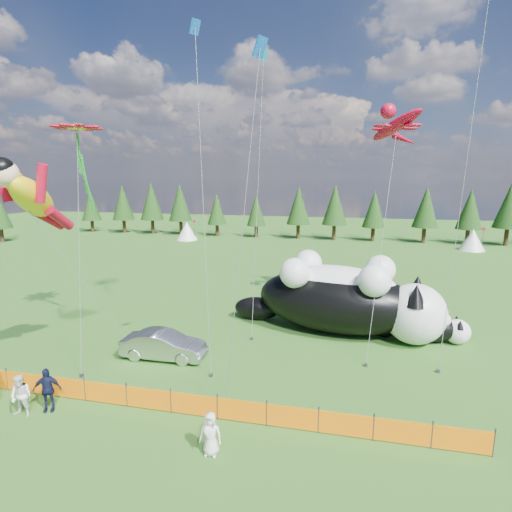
# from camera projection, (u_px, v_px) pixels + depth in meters

# --- Properties ---
(ground) EXTENTS (160.00, 160.00, 0.00)m
(ground) POSITION_uv_depth(u_px,v_px,m) (217.00, 380.00, 19.10)
(ground) COLOR #133A0A
(ground) RESTS_ON ground
(safety_fence) EXTENTS (22.06, 0.06, 1.10)m
(safety_fence) POSITION_uv_depth(u_px,v_px,m) (194.00, 405.00, 16.13)
(safety_fence) COLOR #262626
(safety_fence) RESTS_ON ground
(tree_line) EXTENTS (90.00, 4.00, 8.00)m
(tree_line) POSITION_uv_depth(u_px,v_px,m) (308.00, 213.00, 61.36)
(tree_line) COLOR black
(tree_line) RESTS_ON ground
(festival_tents) EXTENTS (50.00, 3.20, 2.80)m
(festival_tents) POSITION_uv_depth(u_px,v_px,m) (385.00, 237.00, 54.70)
(festival_tents) COLOR white
(festival_tents) RESTS_ON ground
(cat_large) EXTENTS (13.20, 6.36, 4.79)m
(cat_large) POSITION_uv_depth(u_px,v_px,m) (345.00, 297.00, 24.53)
(cat_large) COLOR black
(cat_large) RESTS_ON ground
(cat_small) EXTENTS (5.45, 2.00, 1.97)m
(cat_small) POSITION_uv_depth(u_px,v_px,m) (427.00, 326.00, 23.49)
(cat_small) COLOR black
(cat_small) RESTS_ON ground
(car) EXTENTS (4.56, 1.72, 1.48)m
(car) POSITION_uv_depth(u_px,v_px,m) (164.00, 345.00, 21.25)
(car) COLOR #B9B8BD
(car) RESTS_ON ground
(spectator_b) EXTENTS (0.90, 0.58, 1.77)m
(spectator_b) POSITION_uv_depth(u_px,v_px,m) (21.00, 396.00, 16.05)
(spectator_b) COLOR white
(spectator_b) RESTS_ON ground
(spectator_c) EXTENTS (1.23, 0.94, 1.87)m
(spectator_c) POSITION_uv_depth(u_px,v_px,m) (47.00, 390.00, 16.44)
(spectator_c) COLOR black
(spectator_c) RESTS_ON ground
(spectator_e) EXTENTS (0.81, 0.56, 1.59)m
(spectator_e) POSITION_uv_depth(u_px,v_px,m) (210.00, 434.00, 13.83)
(spectator_e) COLOR white
(spectator_e) RESTS_ON ground
(superhero_kite) EXTENTS (5.19, 5.98, 10.99)m
(superhero_kite) POSITION_uv_depth(u_px,v_px,m) (33.00, 198.00, 17.78)
(superhero_kite) COLOR yellow
(superhero_kite) RESTS_ON ground
(gecko_kite) EXTENTS (6.44, 13.13, 16.06)m
(gecko_kite) POSITION_uv_depth(u_px,v_px,m) (396.00, 125.00, 26.72)
(gecko_kite) COLOR #B80925
(gecko_kite) RESTS_ON ground
(flower_kite) EXTENTS (4.41, 6.60, 13.25)m
(flower_kite) POSITION_uv_depth(u_px,v_px,m) (77.00, 131.00, 22.13)
(flower_kite) COLOR #B80925
(flower_kite) RESTS_ON ground
(diamond_kite_a) EXTENTS (2.78, 5.84, 18.58)m
(diamond_kite_a) POSITION_uv_depth(u_px,v_px,m) (196.00, 42.00, 21.42)
(diamond_kite_a) COLOR blue
(diamond_kite_a) RESTS_ON ground
(diamond_kite_c) EXTENTS (1.68, 1.34, 14.87)m
(diamond_kite_c) POSITION_uv_depth(u_px,v_px,m) (258.00, 68.00, 14.51)
(diamond_kite_c) COLOR blue
(diamond_kite_c) RESTS_ON ground
(diamond_kite_d) EXTENTS (0.91, 5.82, 18.22)m
(diamond_kite_d) POSITION_uv_depth(u_px,v_px,m) (263.00, 69.00, 25.46)
(diamond_kite_d) COLOR #0C8299
(diamond_kite_d) RESTS_ON ground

